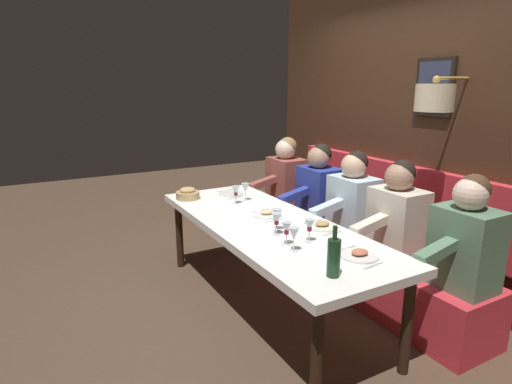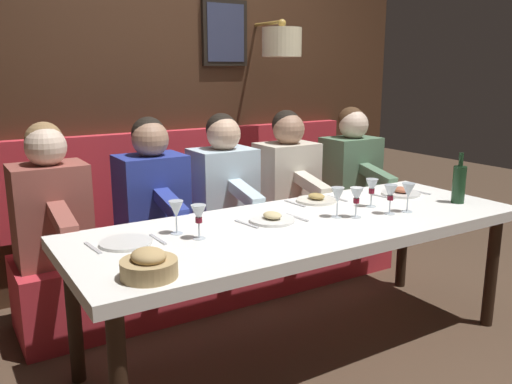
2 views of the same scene
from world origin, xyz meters
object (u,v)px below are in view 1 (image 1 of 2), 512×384
(diner_farthest, at_px, (286,176))
(wine_glass_2, at_px, (310,226))
(wine_glass_6, at_px, (287,229))
(wine_glass_0, at_px, (245,188))
(wine_glass_4, at_px, (277,219))
(bread_bowl, at_px, (188,194))
(diner_nearest, at_px, (466,237))
(wine_bottle, at_px, (334,257))
(wine_glass_1, at_px, (294,234))
(diner_far, at_px, (318,187))
(diner_middle, at_px, (353,199))
(diner_near, at_px, (397,214))
(dining_table, at_px, (267,230))
(wine_glass_5, at_px, (236,191))
(wine_glass_3, at_px, (277,215))

(diner_farthest, xyz_separation_m, wine_glass_2, (-0.84, -1.60, 0.04))
(wine_glass_2, relative_size, wine_glass_6, 1.00)
(wine_glass_0, xyz_separation_m, wine_glass_4, (-0.24, -0.93, -0.00))
(wine_glass_2, distance_m, bread_bowl, 1.51)
(diner_nearest, distance_m, wine_bottle, 1.05)
(bread_bowl, bearing_deg, wine_glass_1, -84.50)
(wine_glass_1, xyz_separation_m, bread_bowl, (-0.15, 1.56, -0.07))
(diner_nearest, distance_m, wine_glass_0, 1.90)
(diner_far, distance_m, bread_bowl, 1.27)
(bread_bowl, bearing_deg, diner_middle, -39.09)
(diner_near, distance_m, wine_glass_0, 1.37)
(diner_middle, distance_m, wine_glass_1, 1.20)
(dining_table, distance_m, bread_bowl, 1.02)
(dining_table, relative_size, bread_bowl, 11.17)
(diner_far, distance_m, wine_glass_4, 1.24)
(diner_near, xyz_separation_m, wine_glass_6, (-1.01, 0.03, 0.04))
(diner_farthest, xyz_separation_m, bread_bowl, (-1.18, -0.13, -0.03))
(diner_farthest, bearing_deg, diner_near, -90.00)
(diner_far, bearing_deg, diner_farthest, 90.00)
(diner_far, distance_m, wine_glass_5, 0.86)
(diner_middle, distance_m, wine_bottle, 1.46)
(wine_glass_3, bearing_deg, wine_glass_2, -77.79)
(wine_glass_5, relative_size, wine_glass_6, 1.00)
(wine_glass_6, bearing_deg, wine_glass_5, 81.80)
(wine_glass_1, bearing_deg, wine_bottle, -91.46)
(diner_farthest, height_order, wine_bottle, diner_farthest)
(wine_glass_2, xyz_separation_m, bread_bowl, (-0.34, 1.47, -0.07))
(wine_glass_5, bearing_deg, diner_far, -6.50)
(diner_near, xyz_separation_m, wine_bottle, (-1.04, -0.51, 0.04))
(diner_middle, distance_m, wine_glass_0, 0.98)
(diner_nearest, xyz_separation_m, wine_glass_1, (-1.03, 0.50, 0.04))
(diner_middle, xyz_separation_m, wine_glass_0, (-0.73, 0.65, 0.04))
(dining_table, xyz_separation_m, diner_near, (0.88, -0.50, 0.14))
(diner_middle, relative_size, wine_glass_4, 4.82)
(diner_far, height_order, wine_glass_2, diner_far)
(diner_nearest, distance_m, wine_glass_1, 1.15)
(wine_glass_5, relative_size, wine_bottle, 0.55)
(diner_farthest, xyz_separation_m, wine_glass_6, (-1.01, -1.57, 0.04))
(bread_bowl, bearing_deg, wine_glass_5, -48.52)
(diner_nearest, bearing_deg, wine_glass_1, 153.97)
(wine_glass_5, bearing_deg, wine_bottle, -96.58)
(wine_glass_6, bearing_deg, wine_bottle, -93.28)
(wine_glass_5, relative_size, bread_bowl, 0.75)
(diner_nearest, bearing_deg, wine_glass_6, 148.51)
(diner_nearest, height_order, diner_near, same)
(wine_glass_0, xyz_separation_m, wine_glass_2, (-0.11, -1.16, -0.00))
(wine_glass_6, bearing_deg, diner_near, -1.48)
(wine_glass_6, bearing_deg, dining_table, 74.57)
(dining_table, relative_size, wine_glass_4, 14.99)
(wine_glass_1, distance_m, wine_glass_5, 1.21)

